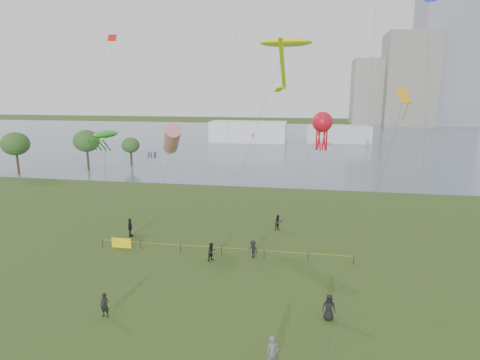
% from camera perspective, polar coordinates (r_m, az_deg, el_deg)
% --- Properties ---
extents(ground_plane, '(400.00, 400.00, 0.00)m').
position_cam_1_polar(ground_plane, '(26.67, -3.89, -21.98)').
color(ground_plane, '#243912').
extents(lake, '(400.00, 120.00, 0.08)m').
position_cam_1_polar(lake, '(122.32, 7.12, 5.57)').
color(lake, slate).
rests_on(lake, ground_plane).
extents(building_mid, '(20.00, 20.00, 38.00)m').
position_cam_1_polar(building_mid, '(187.76, 22.78, 12.99)').
color(building_mid, gray).
rests_on(building_mid, ground_plane).
extents(building_low, '(16.00, 18.00, 28.00)m').
position_cam_1_polar(building_low, '(191.13, 18.08, 11.83)').
color(building_low, gray).
rests_on(building_low, ground_plane).
extents(pavilion_left, '(22.00, 8.00, 6.00)m').
position_cam_1_polar(pavilion_left, '(118.17, 1.19, 6.87)').
color(pavilion_left, white).
rests_on(pavilion_left, ground_plane).
extents(pavilion_right, '(18.00, 7.00, 5.00)m').
position_cam_1_polar(pavilion_right, '(120.25, 13.83, 6.37)').
color(pavilion_right, silver).
rests_on(pavilion_right, ground_plane).
extents(trees, '(20.90, 15.92, 7.68)m').
position_cam_1_polar(trees, '(82.31, -23.47, 4.86)').
color(trees, '#362818').
rests_on(trees, ground_plane).
extents(fence, '(24.07, 0.07, 1.05)m').
position_cam_1_polar(fence, '(39.72, -11.42, -9.11)').
color(fence, black).
rests_on(fence, ground_plane).
extents(kite_flyer, '(0.84, 0.72, 1.94)m').
position_cam_1_polar(kite_flyer, '(24.21, 4.67, -23.27)').
color(kite_flyer, slate).
rests_on(kite_flyer, ground_plane).
extents(spectator_a, '(1.01, 1.05, 1.71)m').
position_cam_1_polar(spectator_a, '(36.86, -4.04, -10.14)').
color(spectator_a, black).
rests_on(spectator_a, ground_plane).
extents(spectator_b, '(1.23, 1.15, 1.67)m').
position_cam_1_polar(spectator_b, '(37.41, 1.84, -9.80)').
color(spectator_b, black).
rests_on(spectator_b, ground_plane).
extents(spectator_c, '(0.71, 1.23, 1.96)m').
position_cam_1_polar(spectator_c, '(44.01, -15.37, -6.53)').
color(spectator_c, black).
rests_on(spectator_c, ground_plane).
extents(spectator_d, '(0.89, 0.58, 1.82)m').
position_cam_1_polar(spectator_d, '(28.83, 12.53, -17.26)').
color(spectator_d, black).
rests_on(spectator_d, ground_plane).
extents(spectator_f, '(0.63, 0.42, 1.71)m').
position_cam_1_polar(spectator_f, '(30.02, -18.68, -16.49)').
color(spectator_f, black).
rests_on(spectator_f, ground_plane).
extents(spectator_g, '(1.06, 1.03, 1.73)m').
position_cam_1_polar(spectator_g, '(44.55, 5.44, -6.04)').
color(spectator_g, black).
rests_on(spectator_g, ground_plane).
extents(kite_stingray, '(8.69, 10.26, 20.11)m').
position_cam_1_polar(kite_stingray, '(41.87, 6.53, 18.78)').
color(kite_stingray, '#3F3F42').
extents(kite_windsock, '(4.18, 6.45, 11.93)m').
position_cam_1_polar(kite_windsock, '(43.18, -9.71, 5.79)').
color(kite_windsock, '#3F3F42').
extents(kite_creature, '(3.67, 8.64, 10.68)m').
position_cam_1_polar(kite_creature, '(47.43, -18.58, 6.15)').
color(kite_creature, '#3F3F42').
extents(kite_octopus, '(6.39, 10.78, 13.02)m').
position_cam_1_polar(kite_octopus, '(41.58, 11.63, 7.96)').
color(kite_octopus, '#3F3F42').
extents(kite_delta, '(6.57, 14.74, 15.33)m').
position_cam_1_polar(kite_delta, '(30.03, 21.87, 9.18)').
color(kite_delta, '#3F3F42').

